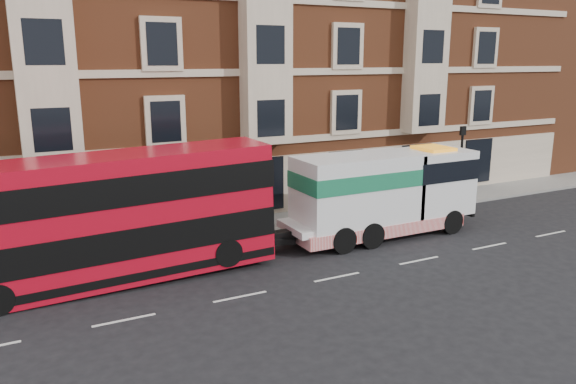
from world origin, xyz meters
The scene contains 8 objects.
ground centered at (0.00, 0.00, 0.00)m, with size 120.00×120.00×0.00m, color black.
sidewalk centered at (0.00, 7.50, 0.07)m, with size 90.00×3.00×0.15m, color slate.
victorian_terrace centered at (0.50, 15.00, 10.07)m, with size 45.00×12.00×20.40m.
lamp_post_west centered at (-6.00, 6.20, 2.68)m, with size 0.35×0.15×4.35m.
lamp_post_east centered at (12.00, 6.20, 2.68)m, with size 0.35×0.15×4.35m.
double_decker_bus centered at (-7.57, 3.45, 2.54)m, with size 11.85×2.72×4.80m.
tow_truck centered at (4.50, 3.45, 2.10)m, with size 9.49×2.80×3.95m.
pedestrian centered at (-10.36, 6.15, 0.98)m, with size 0.61×0.40×1.67m, color black.
Camera 1 is at (-10.83, -17.08, 8.16)m, focal length 35.00 mm.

